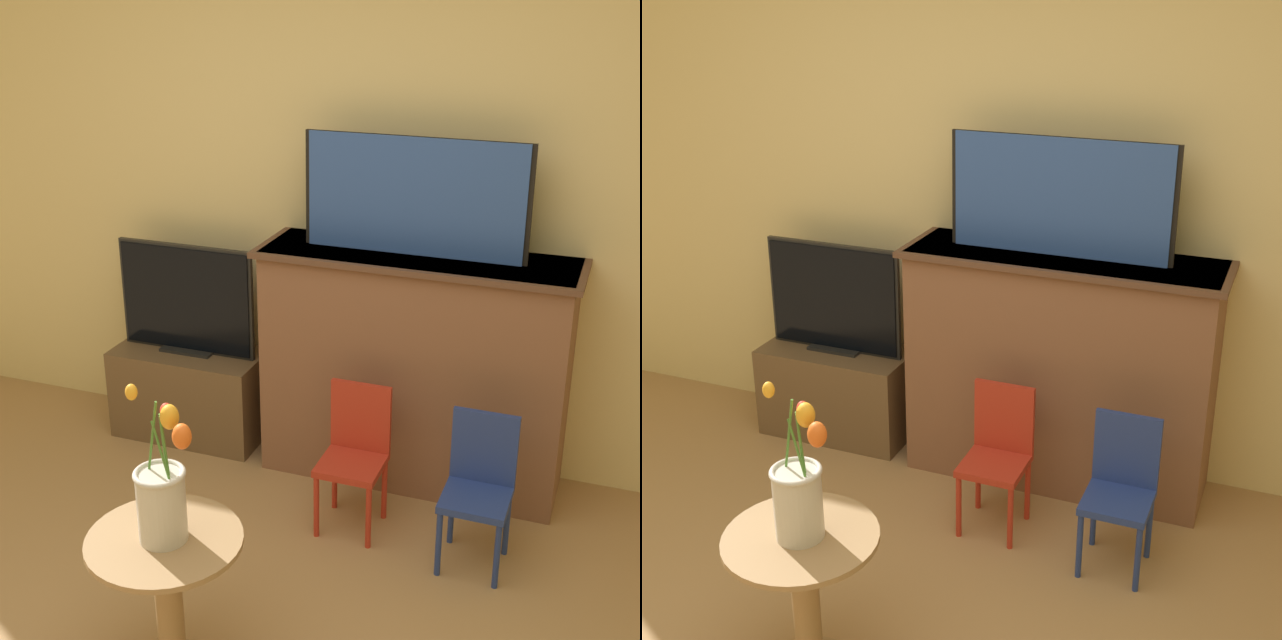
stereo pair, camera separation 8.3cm
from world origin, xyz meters
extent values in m
cube|color=beige|center=(0.00, 2.13, 1.35)|extent=(8.00, 0.06, 2.70)
cube|color=brown|center=(0.34, 1.90, 0.54)|extent=(1.35, 0.41, 1.08)
cube|color=brown|center=(0.34, 1.89, 1.07)|extent=(1.41, 0.45, 0.02)
cube|color=black|center=(0.31, 1.91, 1.34)|extent=(0.98, 0.02, 0.50)
cube|color=#2D51A8|center=(0.31, 1.90, 1.34)|extent=(0.94, 0.02, 0.50)
cube|color=brown|center=(-0.81, 1.89, 0.23)|extent=(0.75, 0.37, 0.46)
cube|color=black|center=(-0.81, 1.89, 0.46)|extent=(0.27, 0.12, 0.02)
cube|color=black|center=(-0.81, 1.90, 0.73)|extent=(0.70, 0.02, 0.55)
cube|color=black|center=(-0.81, 1.89, 0.73)|extent=(0.67, 0.02, 0.52)
cylinder|color=#B22D1E|center=(0.10, 1.27, 0.14)|extent=(0.02, 0.02, 0.29)
cylinder|color=#B22D1E|center=(0.33, 1.27, 0.14)|extent=(0.02, 0.02, 0.29)
cylinder|color=#B22D1E|center=(0.10, 1.50, 0.14)|extent=(0.02, 0.02, 0.29)
cylinder|color=#B22D1E|center=(0.33, 1.50, 0.14)|extent=(0.02, 0.02, 0.29)
cube|color=#B22D1E|center=(0.21, 1.39, 0.30)|extent=(0.26, 0.26, 0.03)
cube|color=#B22D1E|center=(0.21, 1.51, 0.47)|extent=(0.26, 0.02, 0.31)
cylinder|color=navy|center=(0.64, 1.20, 0.14)|extent=(0.02, 0.02, 0.29)
cylinder|color=navy|center=(0.86, 1.20, 0.14)|extent=(0.02, 0.02, 0.29)
cylinder|color=navy|center=(0.64, 1.43, 0.14)|extent=(0.02, 0.02, 0.29)
cylinder|color=navy|center=(0.86, 1.43, 0.14)|extent=(0.02, 0.02, 0.29)
cube|color=navy|center=(0.75, 1.31, 0.30)|extent=(0.26, 0.26, 0.03)
cube|color=navy|center=(0.75, 1.43, 0.47)|extent=(0.26, 0.02, 0.31)
cylinder|color=#99754C|center=(-0.08, 0.37, 0.26)|extent=(0.09, 0.09, 0.53)
cylinder|color=#99754C|center=(-0.08, 0.37, 0.54)|extent=(0.51, 0.51, 0.02)
cylinder|color=beige|center=(-0.08, 0.37, 0.67)|extent=(0.15, 0.15, 0.24)
torus|color=beige|center=(-0.08, 0.37, 0.78)|extent=(0.17, 0.17, 0.02)
cylinder|color=#477A2D|center=(-0.07, 0.40, 0.84)|extent=(0.01, 0.02, 0.28)
ellipsoid|color=red|center=(-0.06, 0.41, 0.98)|extent=(0.04, 0.04, 0.05)
cylinder|color=#477A2D|center=(-0.10, 0.38, 0.87)|extent=(0.08, 0.03, 0.33)
ellipsoid|color=orange|center=(-0.18, 0.41, 1.03)|extent=(0.04, 0.04, 0.05)
cylinder|color=#477A2D|center=(-0.05, 0.38, 0.84)|extent=(0.03, 0.01, 0.29)
ellipsoid|color=orange|center=(-0.03, 0.38, 0.99)|extent=(0.06, 0.06, 0.08)
cylinder|color=#477A2D|center=(-0.05, 0.37, 0.83)|extent=(0.09, 0.03, 0.26)
ellipsoid|color=orange|center=(0.03, 0.34, 0.95)|extent=(0.06, 0.06, 0.08)
camera|label=1|loc=(1.21, -1.68, 2.24)|focal=50.00mm
camera|label=2|loc=(1.29, -1.65, 2.24)|focal=50.00mm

